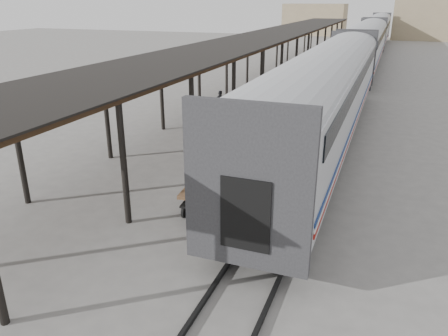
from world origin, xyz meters
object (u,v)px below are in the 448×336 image
at_px(porter, 206,170).
at_px(pedestrian, 221,104).
at_px(baggage_cart, 207,189).
at_px(luggage_tug, 262,99).

xyz_separation_m(porter, pedestrian, (-4.24, 12.25, -0.83)).
xyz_separation_m(baggage_cart, pedestrian, (-3.99, 11.60, 0.16)).
bearing_deg(baggage_cart, porter, -74.76).
distance_m(luggage_tug, pedestrian, 3.27).
relative_size(luggage_tug, porter, 1.27).
bearing_deg(porter, pedestrian, 11.55).
bearing_deg(porter, luggage_tug, 1.77).
bearing_deg(pedestrian, luggage_tug, -129.95).
relative_size(baggage_cart, luggage_tug, 1.27).
height_order(baggage_cart, luggage_tug, luggage_tug).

